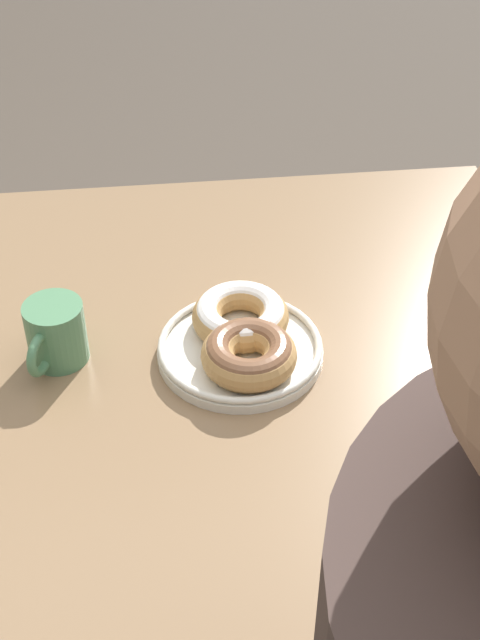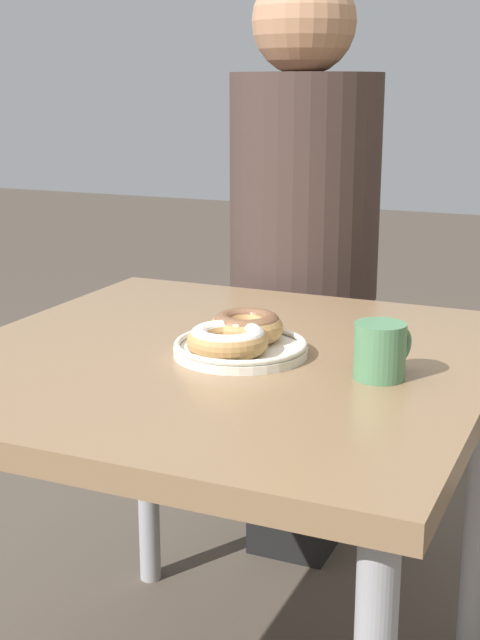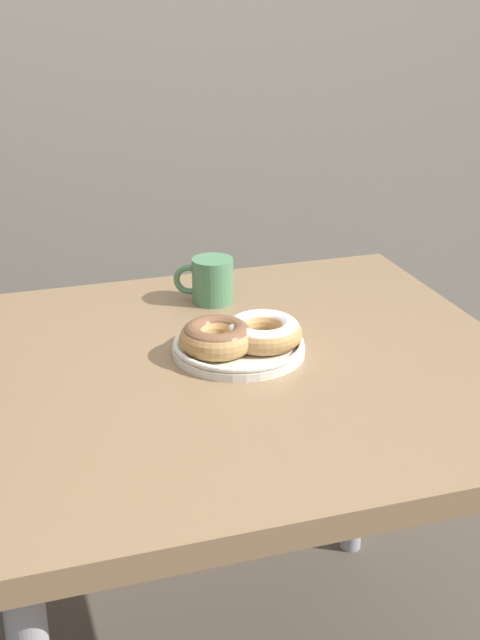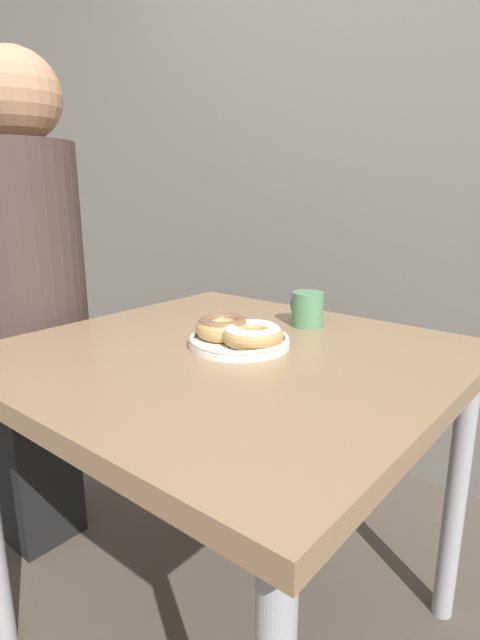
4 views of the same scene
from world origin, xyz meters
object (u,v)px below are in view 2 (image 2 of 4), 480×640
object	(u,v)px
dining_table	(222,401)
coffee_mug	(381,350)
person_figure	(304,255)
donut_plate	(238,338)

from	to	relation	value
dining_table	coffee_mug	distance (m)	0.30
dining_table	coffee_mug	size ratio (longest dim) A/B	8.26
coffee_mug	person_figure	world-z (taller)	person_figure
coffee_mug	person_figure	size ratio (longest dim) A/B	0.08
dining_table	person_figure	bearing A→B (deg)	-171.44
coffee_mug	donut_plate	bearing A→B (deg)	-94.67
dining_table	donut_plate	world-z (taller)	donut_plate
donut_plate	person_figure	bearing A→B (deg)	-169.04
dining_table	coffee_mug	world-z (taller)	coffee_mug
coffee_mug	person_figure	xyz separation A→B (m)	(-0.71, -0.38, -0.01)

